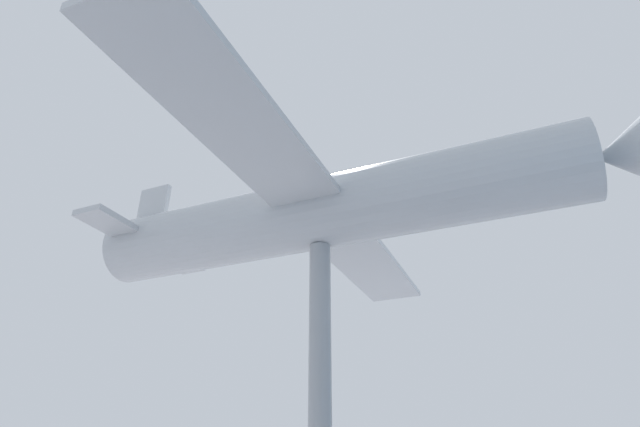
% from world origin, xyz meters
% --- Properties ---
extents(support_pylon_central, '(0.54, 0.54, 7.29)m').
position_xyz_m(support_pylon_central, '(0.00, 0.00, 3.65)').
color(support_pylon_central, '#999EA3').
rests_on(support_pylon_central, ground_plane).
extents(suspended_airplane, '(15.62, 15.03, 3.13)m').
position_xyz_m(suspended_airplane, '(-0.03, 0.26, 8.27)').
color(suspended_airplane, '#B2B7BC').
rests_on(suspended_airplane, support_pylon_central).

